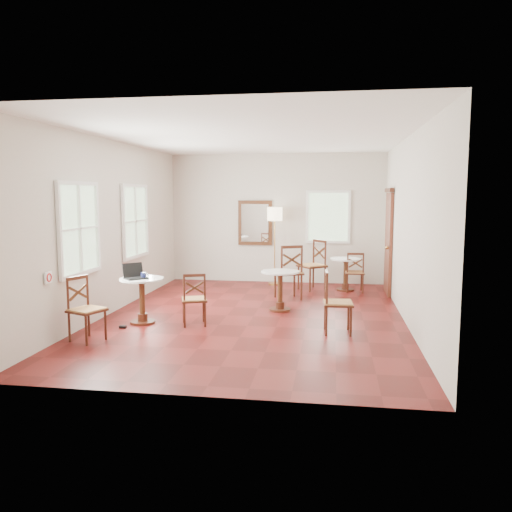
{
  "coord_description": "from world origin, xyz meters",
  "views": [
    {
      "loc": [
        1.31,
        -8.35,
        2.06
      ],
      "look_at": [
        0.0,
        0.3,
        1.0
      ],
      "focal_mm": 35.64,
      "sensor_mm": 36.0,
      "label": 1
    }
  ],
  "objects": [
    {
      "name": "cafe_table_back",
      "position": [
        1.6,
        2.62,
        0.43
      ],
      "size": [
        0.66,
        0.66,
        0.7
      ],
      "color": "#451E11",
      "rests_on": "ground"
    },
    {
      "name": "chair_back_a",
      "position": [
        1.79,
        2.48,
        0.43
      ],
      "size": [
        0.41,
        0.41,
        0.85
      ],
      "rotation": [
        0.0,
        0.0,
        3.19
      ],
      "color": "#451E11",
      "rests_on": "ground"
    },
    {
      "name": "laptop",
      "position": [
        -1.79,
        -0.77,
        0.8
      ],
      "size": [
        0.43,
        0.43,
        0.24
      ],
      "rotation": [
        0.0,
        0.0,
        0.79
      ],
      "color": "black",
      "rests_on": "cafe_table_near"
    },
    {
      "name": "room_shell",
      "position": [
        -0.06,
        0.27,
        1.89
      ],
      "size": [
        5.02,
        7.02,
        3.01
      ],
      "color": "beige",
      "rests_on": "ground"
    },
    {
      "name": "cafe_table_mid",
      "position": [
        0.4,
        0.51,
        0.44
      ],
      "size": [
        0.68,
        0.68,
        0.71
      ],
      "color": "#451E11",
      "rests_on": "ground"
    },
    {
      "name": "power_adapter",
      "position": [
        -1.89,
        -1.07,
        0.02
      ],
      "size": [
        0.1,
        0.06,
        0.04
      ],
      "primitive_type": "cube",
      "color": "black",
      "rests_on": "ground"
    },
    {
      "name": "mouse",
      "position": [
        -1.71,
        -0.58,
        0.75
      ],
      "size": [
        0.11,
        0.08,
        0.04
      ],
      "primitive_type": "ellipsoid",
      "rotation": [
        0.0,
        0.0,
        0.31
      ],
      "color": "black",
      "rests_on": "cafe_table_near"
    },
    {
      "name": "ground",
      "position": [
        0.0,
        0.0,
        0.0
      ],
      "size": [
        7.0,
        7.0,
        0.0
      ],
      "primitive_type": "plane",
      "color": "#58100F",
      "rests_on": "ground"
    },
    {
      "name": "navy_mug",
      "position": [
        -1.64,
        -0.76,
        0.78
      ],
      "size": [
        0.12,
        0.08,
        0.1
      ],
      "color": "#111539",
      "rests_on": "cafe_table_near"
    },
    {
      "name": "chair_near_a",
      "position": [
        -0.84,
        -0.72,
        0.42
      ],
      "size": [
        0.49,
        0.49,
        0.84
      ],
      "rotation": [
        0.0,
        0.0,
        3.47
      ],
      "color": "#451E11",
      "rests_on": "ground"
    },
    {
      "name": "chair_back_b",
      "position": [
        0.9,
        2.64,
        0.54
      ],
      "size": [
        0.7,
        0.7,
        1.08
      ],
      "rotation": [
        0.0,
        0.0,
        -0.87
      ],
      "color": "#451E11",
      "rests_on": "ground"
    },
    {
      "name": "cafe_table_near",
      "position": [
        -1.69,
        -0.72,
        0.46
      ],
      "size": [
        0.7,
        0.7,
        0.74
      ],
      "color": "#451E11",
      "rests_on": "ground"
    },
    {
      "name": "chair_mid_b",
      "position": [
        1.38,
        -0.84,
        0.47
      ],
      "size": [
        0.46,
        0.46,
        0.94
      ],
      "rotation": [
        0.0,
        0.0,
        1.64
      ],
      "color": "#451E11",
      "rests_on": "ground"
    },
    {
      "name": "water_glass",
      "position": [
        -1.56,
        -0.81,
        0.78
      ],
      "size": [
        0.05,
        0.05,
        0.09
      ],
      "primitive_type": "cylinder",
      "color": "white",
      "rests_on": "cafe_table_near"
    },
    {
      "name": "chair_mid_a",
      "position": [
        0.47,
        1.53,
        0.54
      ],
      "size": [
        0.66,
        0.66,
        1.09
      ],
      "rotation": [
        0.0,
        0.0,
        3.56
      ],
      "color": "#451E11",
      "rests_on": "ground"
    },
    {
      "name": "floor_lamp",
      "position": [
        0.0,
        3.15,
        1.5
      ],
      "size": [
        0.35,
        0.35,
        1.78
      ],
      "color": "#BF8C3F",
      "rests_on": "ground"
    },
    {
      "name": "chair_near_b",
      "position": [
        -2.12,
        -1.78,
        0.46
      ],
      "size": [
        0.55,
        0.55,
        0.91
      ],
      "rotation": [
        0.0,
        0.0,
        1.18
      ],
      "color": "#451E11",
      "rests_on": "ground"
    }
  ]
}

